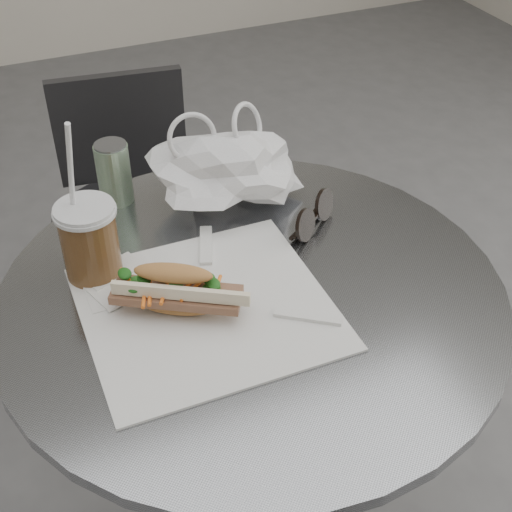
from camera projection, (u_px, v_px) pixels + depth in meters
name	position (u px, v px, depth m)	size (l,w,h in m)	color
cafe_table	(252.00, 408.00, 1.23)	(0.76, 0.76, 0.74)	slate
chair_far	(141.00, 255.00, 1.78)	(0.40, 0.42, 0.75)	#2E2E31
sandwich_paper	(206.00, 308.00, 1.03)	(0.35, 0.33, 0.00)	white
banh_mi	(176.00, 290.00, 1.00)	(0.24, 0.19, 0.08)	#C28B49
iced_coffee	(89.00, 240.00, 1.05)	(0.09, 0.09, 0.27)	brown
sunglasses	(313.00, 217.00, 1.17)	(0.11, 0.09, 0.06)	black
plastic_bag	(226.00, 171.00, 1.21)	(0.24, 0.19, 0.12)	white
napkin_stack	(120.00, 282.00, 1.07)	(0.13, 0.13, 0.01)	white
drink_can	(114.00, 173.00, 1.22)	(0.06, 0.06, 0.11)	#5C9657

